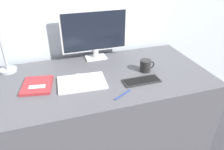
{
  "coord_description": "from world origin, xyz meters",
  "views": [
    {
      "loc": [
        -0.36,
        -1.23,
        1.49
      ],
      "look_at": [
        0.04,
        0.0,
        0.76
      ],
      "focal_mm": 35.0,
      "sensor_mm": 36.0,
      "label": 1
    }
  ],
  "objects_px": {
    "laptop": "(82,83)",
    "monitor": "(95,33)",
    "ereader": "(86,80)",
    "keyboard": "(142,81)",
    "notebook": "(37,85)",
    "coffee_mug": "(146,66)",
    "pen": "(123,94)",
    "desk_lamp": "(0,40)"
  },
  "relations": [
    {
      "from": "laptop",
      "to": "monitor",
      "type": "bearing_deg",
      "value": 62.95
    },
    {
      "from": "monitor",
      "to": "ereader",
      "type": "height_order",
      "value": "monitor"
    },
    {
      "from": "keyboard",
      "to": "laptop",
      "type": "relative_size",
      "value": 0.77
    },
    {
      "from": "notebook",
      "to": "laptop",
      "type": "bearing_deg",
      "value": -10.46
    },
    {
      "from": "coffee_mug",
      "to": "pen",
      "type": "xyz_separation_m",
      "value": [
        -0.28,
        -0.25,
        -0.04
      ]
    },
    {
      "from": "desk_lamp",
      "to": "monitor",
      "type": "bearing_deg",
      "value": 2.56
    },
    {
      "from": "laptop",
      "to": "ereader",
      "type": "xyz_separation_m",
      "value": [
        0.03,
        -0.0,
        0.01
      ]
    },
    {
      "from": "keyboard",
      "to": "laptop",
      "type": "height_order",
      "value": "laptop"
    },
    {
      "from": "keyboard",
      "to": "laptop",
      "type": "distance_m",
      "value": 0.41
    },
    {
      "from": "ereader",
      "to": "desk_lamp",
      "type": "xyz_separation_m",
      "value": [
        -0.52,
        0.35,
        0.23
      ]
    },
    {
      "from": "laptop",
      "to": "coffee_mug",
      "type": "bearing_deg",
      "value": 3.93
    },
    {
      "from": "desk_lamp",
      "to": "pen",
      "type": "bearing_deg",
      "value": -38.15
    },
    {
      "from": "pen",
      "to": "laptop",
      "type": "bearing_deg",
      "value": 135.3
    },
    {
      "from": "laptop",
      "to": "notebook",
      "type": "xyz_separation_m",
      "value": [
        -0.29,
        0.05,
        0.0
      ]
    },
    {
      "from": "monitor",
      "to": "notebook",
      "type": "relative_size",
      "value": 2.14
    },
    {
      "from": "ereader",
      "to": "notebook",
      "type": "bearing_deg",
      "value": 170.02
    },
    {
      "from": "pen",
      "to": "coffee_mug",
      "type": "bearing_deg",
      "value": 42.32
    },
    {
      "from": "keyboard",
      "to": "ereader",
      "type": "distance_m",
      "value": 0.39
    },
    {
      "from": "laptop",
      "to": "pen",
      "type": "bearing_deg",
      "value": -44.7
    },
    {
      "from": "desk_lamp",
      "to": "notebook",
      "type": "relative_size",
      "value": 1.58
    },
    {
      "from": "keyboard",
      "to": "laptop",
      "type": "xyz_separation_m",
      "value": [
        -0.4,
        0.1,
        0.0
      ]
    },
    {
      "from": "keyboard",
      "to": "monitor",
      "type": "bearing_deg",
      "value": 113.63
    },
    {
      "from": "monitor",
      "to": "notebook",
      "type": "distance_m",
      "value": 0.62
    },
    {
      "from": "monitor",
      "to": "coffee_mug",
      "type": "xyz_separation_m",
      "value": [
        0.3,
        -0.34,
        -0.17
      ]
    },
    {
      "from": "laptop",
      "to": "keyboard",
      "type": "bearing_deg",
      "value": -14.1
    },
    {
      "from": "keyboard",
      "to": "notebook",
      "type": "relative_size",
      "value": 1.02
    },
    {
      "from": "desk_lamp",
      "to": "coffee_mug",
      "type": "bearing_deg",
      "value": -17.48
    },
    {
      "from": "keyboard",
      "to": "desk_lamp",
      "type": "bearing_deg",
      "value": 153.56
    },
    {
      "from": "monitor",
      "to": "ereader",
      "type": "xyz_separation_m",
      "value": [
        -0.17,
        -0.38,
        -0.2
      ]
    },
    {
      "from": "ereader",
      "to": "desk_lamp",
      "type": "relative_size",
      "value": 0.54
    },
    {
      "from": "monitor",
      "to": "notebook",
      "type": "height_order",
      "value": "monitor"
    },
    {
      "from": "laptop",
      "to": "desk_lamp",
      "type": "relative_size",
      "value": 0.84
    },
    {
      "from": "notebook",
      "to": "pen",
      "type": "distance_m",
      "value": 0.58
    },
    {
      "from": "coffee_mug",
      "to": "monitor",
      "type": "bearing_deg",
      "value": 131.32
    },
    {
      "from": "coffee_mug",
      "to": "pen",
      "type": "bearing_deg",
      "value": -137.68
    },
    {
      "from": "pen",
      "to": "desk_lamp",
      "type": "bearing_deg",
      "value": 141.85
    },
    {
      "from": "coffee_mug",
      "to": "keyboard",
      "type": "bearing_deg",
      "value": -124.45
    },
    {
      "from": "keyboard",
      "to": "pen",
      "type": "xyz_separation_m",
      "value": [
        -0.18,
        -0.12,
        -0.0
      ]
    },
    {
      "from": "laptop",
      "to": "desk_lamp",
      "type": "distance_m",
      "value": 0.65
    },
    {
      "from": "notebook",
      "to": "pen",
      "type": "height_order",
      "value": "notebook"
    },
    {
      "from": "desk_lamp",
      "to": "pen",
      "type": "relative_size",
      "value": 3.0
    },
    {
      "from": "desk_lamp",
      "to": "pen",
      "type": "distance_m",
      "value": 0.95
    }
  ]
}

